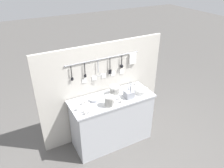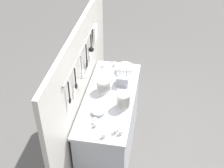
{
  "view_description": "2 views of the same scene",
  "coord_description": "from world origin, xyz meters",
  "px_view_note": "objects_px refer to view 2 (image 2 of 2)",
  "views": [
    {
      "loc": [
        -1.3,
        -2.44,
        2.65
      ],
      "look_at": [
        -0.0,
        -0.01,
        1.1
      ],
      "focal_mm": 35.0,
      "sensor_mm": 36.0,
      "label": 1
    },
    {
      "loc": [
        -2.45,
        -0.46,
        2.92
      ],
      "look_at": [
        -0.06,
        -0.04,
        1.06
      ],
      "focal_mm": 50.0,
      "sensor_mm": 36.0,
      "label": 2
    }
  ],
  "objects_px": {
    "cup_by_caddy": "(104,135)",
    "cutlery_caddy": "(123,80)",
    "bowl_stack_back_corner": "(123,100)",
    "cup_front_left": "(121,132)",
    "cup_beside_plates": "(115,64)",
    "cup_edge_far": "(103,65)",
    "cup_back_right": "(95,120)",
    "cup_front_right": "(119,92)",
    "plate_stack": "(125,69)",
    "cup_centre": "(115,131)",
    "cup_back_left": "(95,124)",
    "bowl_stack_short_front": "(103,85)",
    "cup_edge_near": "(120,128)",
    "steel_mixing_bowl": "(98,112)",
    "cup_mid_row": "(127,93)"
  },
  "relations": [
    {
      "from": "cup_by_caddy",
      "to": "cutlery_caddy",
      "type": "bearing_deg",
      "value": -3.57
    },
    {
      "from": "bowl_stack_back_corner",
      "to": "cup_front_left",
      "type": "relative_size",
      "value": 3.35
    },
    {
      "from": "cup_beside_plates",
      "to": "cup_edge_far",
      "type": "distance_m",
      "value": 0.14
    },
    {
      "from": "bowl_stack_back_corner",
      "to": "cup_back_right",
      "type": "xyz_separation_m",
      "value": [
        -0.27,
        0.23,
        -0.06
      ]
    },
    {
      "from": "cup_back_right",
      "to": "cup_front_right",
      "type": "bearing_deg",
      "value": -18.51
    },
    {
      "from": "plate_stack",
      "to": "cup_centre",
      "type": "height_order",
      "value": "plate_stack"
    },
    {
      "from": "bowl_stack_back_corner",
      "to": "cup_back_right",
      "type": "bearing_deg",
      "value": 140.33
    },
    {
      "from": "cup_beside_plates",
      "to": "cup_back_left",
      "type": "bearing_deg",
      "value": 179.53
    },
    {
      "from": "plate_stack",
      "to": "cup_beside_plates",
      "type": "distance_m",
      "value": 0.16
    },
    {
      "from": "bowl_stack_short_front",
      "to": "cup_edge_near",
      "type": "xyz_separation_m",
      "value": [
        -0.54,
        -0.26,
        -0.05
      ]
    },
    {
      "from": "cutlery_caddy",
      "to": "cup_by_caddy",
      "type": "distance_m",
      "value": 0.81
    },
    {
      "from": "steel_mixing_bowl",
      "to": "cup_back_right",
      "type": "xyz_separation_m",
      "value": [
        -0.13,
        0.0,
        0.01
      ]
    },
    {
      "from": "cutlery_caddy",
      "to": "cup_mid_row",
      "type": "bearing_deg",
      "value": -158.85
    },
    {
      "from": "cup_centre",
      "to": "cup_edge_far",
      "type": "bearing_deg",
      "value": 17.33
    },
    {
      "from": "cup_beside_plates",
      "to": "cup_back_left",
      "type": "xyz_separation_m",
      "value": [
        -1.02,
        0.01,
        0.0
      ]
    },
    {
      "from": "cup_front_right",
      "to": "cup_by_caddy",
      "type": "relative_size",
      "value": 1.0
    },
    {
      "from": "steel_mixing_bowl",
      "to": "cup_front_right",
      "type": "xyz_separation_m",
      "value": [
        0.34,
        -0.15,
        0.01
      ]
    },
    {
      "from": "cup_back_right",
      "to": "cup_edge_far",
      "type": "distance_m",
      "value": 0.93
    },
    {
      "from": "cup_centre",
      "to": "cup_mid_row",
      "type": "xyz_separation_m",
      "value": [
        0.56,
        -0.03,
        0.0
      ]
    },
    {
      "from": "cup_edge_near",
      "to": "cup_edge_far",
      "type": "distance_m",
      "value": 1.04
    },
    {
      "from": "cup_front_left",
      "to": "cup_centre",
      "type": "relative_size",
      "value": 1.0
    },
    {
      "from": "cutlery_caddy",
      "to": "cup_back_left",
      "type": "bearing_deg",
      "value": 167.32
    },
    {
      "from": "cup_mid_row",
      "to": "cup_back_right",
      "type": "bearing_deg",
      "value": 152.96
    },
    {
      "from": "cup_centre",
      "to": "cup_back_left",
      "type": "height_order",
      "value": "same"
    },
    {
      "from": "cup_edge_near",
      "to": "plate_stack",
      "type": "bearing_deg",
      "value": 5.54
    },
    {
      "from": "cup_mid_row",
      "to": "plate_stack",
      "type": "bearing_deg",
      "value": 10.41
    },
    {
      "from": "cup_back_right",
      "to": "cup_front_left",
      "type": "height_order",
      "value": "same"
    },
    {
      "from": "cup_mid_row",
      "to": "cup_by_caddy",
      "type": "relative_size",
      "value": 1.0
    },
    {
      "from": "cup_edge_near",
      "to": "cup_back_left",
      "type": "height_order",
      "value": "same"
    },
    {
      "from": "bowl_stack_short_front",
      "to": "cutlery_caddy",
      "type": "bearing_deg",
      "value": -50.99
    },
    {
      "from": "cup_beside_plates",
      "to": "cup_edge_near",
      "type": "distance_m",
      "value": 1.05
    },
    {
      "from": "cup_back_right",
      "to": "cup_front_left",
      "type": "bearing_deg",
      "value": -112.89
    },
    {
      "from": "cutlery_caddy",
      "to": "cup_back_right",
      "type": "bearing_deg",
      "value": 165.28
    },
    {
      "from": "steel_mixing_bowl",
      "to": "cup_edge_far",
      "type": "relative_size",
      "value": 2.72
    },
    {
      "from": "plate_stack",
      "to": "cup_front_left",
      "type": "height_order",
      "value": "plate_stack"
    },
    {
      "from": "bowl_stack_short_front",
      "to": "cutlery_caddy",
      "type": "xyz_separation_m",
      "value": [
        0.15,
        -0.18,
        -0.02
      ]
    },
    {
      "from": "cup_beside_plates",
      "to": "cup_edge_near",
      "type": "xyz_separation_m",
      "value": [
        -1.02,
        -0.23,
        0.0
      ]
    },
    {
      "from": "plate_stack",
      "to": "bowl_stack_back_corner",
      "type": "bearing_deg",
      "value": -173.59
    },
    {
      "from": "plate_stack",
      "to": "cup_back_left",
      "type": "xyz_separation_m",
      "value": [
        -0.93,
        0.14,
        -0.01
      ]
    },
    {
      "from": "cup_edge_far",
      "to": "cup_mid_row",
      "type": "bearing_deg",
      "value": -143.29
    },
    {
      "from": "cup_edge_far",
      "to": "cup_back_left",
      "type": "xyz_separation_m",
      "value": [
        -0.98,
        -0.12,
        0.0
      ]
    },
    {
      "from": "bowl_stack_back_corner",
      "to": "cup_centre",
      "type": "distance_m",
      "value": 0.38
    },
    {
      "from": "cup_edge_near",
      "to": "cup_by_caddy",
      "type": "height_order",
      "value": "same"
    },
    {
      "from": "bowl_stack_short_front",
      "to": "cup_edge_near",
      "type": "height_order",
      "value": "bowl_stack_short_front"
    },
    {
      "from": "bowl_stack_back_corner",
      "to": "cup_front_right",
      "type": "xyz_separation_m",
      "value": [
        0.19,
        0.07,
        -0.06
      ]
    },
    {
      "from": "cup_back_left",
      "to": "cup_mid_row",
      "type": "bearing_deg",
      "value": -23.49
    },
    {
      "from": "plate_stack",
      "to": "steel_mixing_bowl",
      "type": "distance_m",
      "value": 0.77
    },
    {
      "from": "bowl_stack_short_front",
      "to": "steel_mixing_bowl",
      "type": "relative_size",
      "value": 1.12
    },
    {
      "from": "bowl_stack_back_corner",
      "to": "cutlery_caddy",
      "type": "relative_size",
      "value": 0.6
    },
    {
      "from": "cup_front_right",
      "to": "cup_edge_far",
      "type": "height_order",
      "value": "same"
    }
  ]
}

